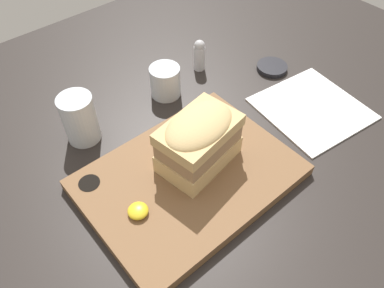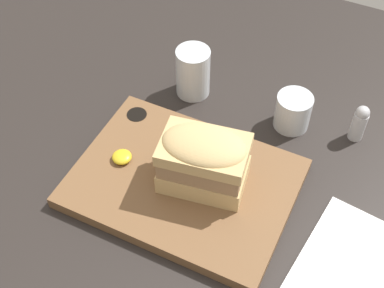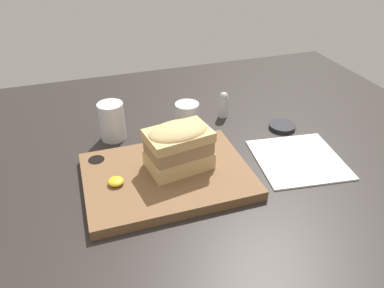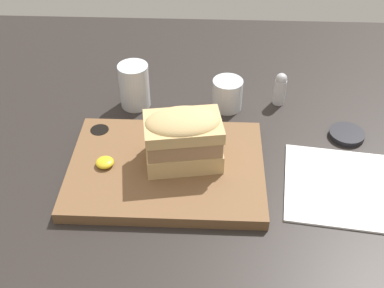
# 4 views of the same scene
# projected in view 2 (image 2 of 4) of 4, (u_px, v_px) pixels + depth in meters

# --- Properties ---
(dining_table) EXTENTS (1.65, 1.29, 0.02)m
(dining_table) POSITION_uv_depth(u_px,v_px,m) (162.00, 191.00, 0.88)
(dining_table) COLOR #282321
(dining_table) RESTS_ON ground
(serving_board) EXTENTS (0.35, 0.26, 0.02)m
(serving_board) POSITION_uv_depth(u_px,v_px,m) (183.00, 183.00, 0.87)
(serving_board) COLOR brown
(serving_board) RESTS_ON dining_table
(sandwich) EXTENTS (0.15, 0.11, 0.10)m
(sandwich) POSITION_uv_depth(u_px,v_px,m) (204.00, 159.00, 0.82)
(sandwich) COLOR tan
(sandwich) RESTS_ON serving_board
(mustard_dollop) EXTENTS (0.03, 0.03, 0.01)m
(mustard_dollop) POSITION_uv_depth(u_px,v_px,m) (122.00, 157.00, 0.88)
(mustard_dollop) COLOR gold
(mustard_dollop) RESTS_ON serving_board
(water_glass) EXTENTS (0.06, 0.06, 0.10)m
(water_glass) POSITION_uv_depth(u_px,v_px,m) (193.00, 75.00, 0.99)
(water_glass) COLOR silver
(water_glass) RESTS_ON dining_table
(wine_glass) EXTENTS (0.06, 0.06, 0.07)m
(wine_glass) POSITION_uv_depth(u_px,v_px,m) (293.00, 112.00, 0.94)
(wine_glass) COLOR silver
(wine_glass) RESTS_ON dining_table
(napkin) EXTENTS (0.22, 0.22, 0.00)m
(napkin) POSITION_uv_depth(u_px,v_px,m) (368.00, 274.00, 0.77)
(napkin) COLOR white
(napkin) RESTS_ON dining_table
(salt_shaker) EXTENTS (0.03, 0.03, 0.07)m
(salt_shaker) POSITION_uv_depth(u_px,v_px,m) (359.00, 122.00, 0.92)
(salt_shaker) COLOR silver
(salt_shaker) RESTS_ON dining_table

